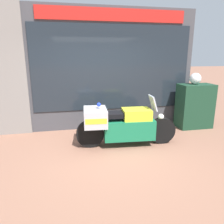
# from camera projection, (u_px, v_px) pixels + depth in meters

# --- Properties ---
(ground_plane) EXTENTS (60.00, 60.00, 0.00)m
(ground_plane) POSITION_uv_depth(u_px,v_px,m) (114.00, 155.00, 4.57)
(ground_plane) COLOR #8E604C
(shop_building) EXTENTS (5.36, 0.55, 3.25)m
(shop_building) POSITION_uv_depth(u_px,v_px,m) (86.00, 70.00, 5.97)
(shop_building) COLOR #424247
(shop_building) RESTS_ON ground
(window_display) EXTENTS (4.10, 0.30, 2.00)m
(window_display) POSITION_uv_depth(u_px,v_px,m) (110.00, 109.00, 6.43)
(window_display) COLOR slate
(window_display) RESTS_ON ground
(paramedic_motorcycle) EXTENTS (2.30, 0.72, 1.15)m
(paramedic_motorcycle) POSITION_uv_depth(u_px,v_px,m) (121.00, 124.00, 4.94)
(paramedic_motorcycle) COLOR black
(paramedic_motorcycle) RESTS_ON ground
(utility_cabinet) EXTENTS (0.95, 0.55, 1.24)m
(utility_cabinet) POSITION_uv_depth(u_px,v_px,m) (195.00, 106.00, 6.19)
(utility_cabinet) COLOR #193D28
(utility_cabinet) RESTS_ON ground
(white_helmet) EXTENTS (0.31, 0.31, 0.31)m
(white_helmet) POSITION_uv_depth(u_px,v_px,m) (195.00, 79.00, 6.01)
(white_helmet) COLOR white
(white_helmet) RESTS_ON utility_cabinet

